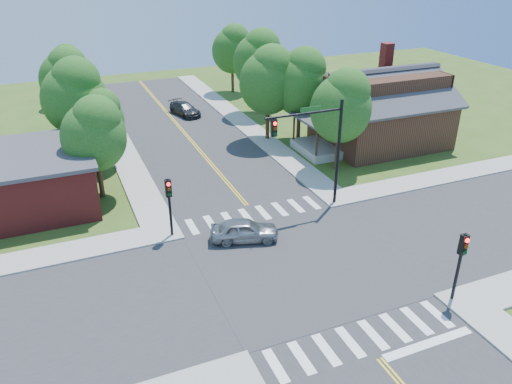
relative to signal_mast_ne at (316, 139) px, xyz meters
name	(u,v)px	position (x,y,z in m)	size (l,w,h in m)	color
ground	(298,265)	(-3.91, -5.59, -4.85)	(100.00, 100.00, 0.00)	#375219
road_ns	(298,265)	(-3.91, -5.59, -4.83)	(10.00, 90.00, 0.04)	#2D2D30
road_ew	(298,265)	(-3.91, -5.59, -4.83)	(90.00, 10.00, 0.04)	#2D2D30
intersection_patch	(298,265)	(-3.91, -5.59, -4.85)	(10.20, 10.20, 0.06)	#2D2D30
sidewalk_ne	(373,135)	(11.90, 10.23, -4.78)	(40.00, 40.00, 0.14)	#9E9B93
crosswalk_north	(255,214)	(-3.91, 0.61, -4.80)	(8.85, 2.00, 0.01)	white
crosswalk_south	(362,338)	(-3.91, -11.79, -4.80)	(8.85, 2.00, 0.01)	white
centerline	(298,264)	(-3.91, -5.59, -4.80)	(0.30, 90.00, 0.01)	yellow
stop_bar	(428,344)	(-1.41, -13.19, -4.85)	(4.60, 0.45, 0.09)	white
signal_mast_ne	(316,139)	(0.00, 0.00, 0.00)	(5.30, 0.42, 7.20)	black
signal_pole_se	(461,255)	(1.69, -11.21, -2.19)	(0.34, 0.42, 3.80)	black
signal_pole_nw	(169,197)	(-9.51, -0.01, -2.19)	(0.34, 0.42, 3.80)	black
house_ne	(381,106)	(11.19, 8.65, -1.52)	(13.05, 8.80, 7.11)	black
building_nw	(12,182)	(-18.11, 7.61, -2.97)	(10.40, 8.40, 3.73)	maroon
tree_e_a	(342,104)	(4.96, 5.03, 0.32)	(4.64, 4.41, 7.89)	#382314
tree_e_b	(301,80)	(5.12, 11.92, 0.57)	(4.87, 4.62, 8.27)	#382314
tree_e_c	(259,58)	(4.95, 20.75, 0.80)	(5.07, 4.82, 8.62)	#382314
tree_e_d	(233,48)	(5.44, 29.67, 0.34)	(4.66, 4.42, 7.92)	#382314
tree_w_a	(95,132)	(-12.58, 7.05, -0.12)	(4.25, 4.04, 7.23)	#382314
tree_w_b	(75,95)	(-13.11, 14.14, 0.67)	(4.96, 4.71, 8.43)	#382314
tree_w_c	(67,76)	(-13.22, 22.14, 0.33)	(4.65, 4.42, 7.91)	#382314
tree_w_d	(66,65)	(-12.80, 31.33, -0.52)	(3.89, 3.70, 6.62)	#382314
tree_house	(269,78)	(2.61, 13.08, 0.69)	(4.97, 4.73, 8.46)	#382314
tree_bldg	(100,117)	(-11.64, 12.39, -0.74)	(3.69, 3.51, 6.28)	#382314
car_silver	(244,231)	(-5.68, -2.09, -4.17)	(4.27, 2.69, 1.36)	#9EA2A5
car_dgrey	(185,109)	(-2.36, 23.06, -4.22)	(2.80, 4.63, 1.25)	#2B2D30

